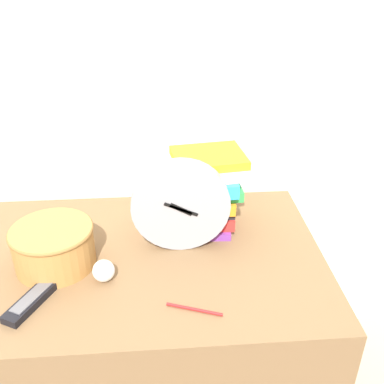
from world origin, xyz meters
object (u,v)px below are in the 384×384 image
Objects in this scene: book_stack at (202,190)px; basket at (53,245)px; tv_remote at (36,297)px; desk_clock at (181,206)px; pen at (194,309)px; crumpled_paper_ball at (104,271)px.

book_stack reaches higher than basket.
basket is at bearing -159.80° from book_stack.
basket reaches higher than tv_remote.
desk_clock is 0.12m from book_stack.
basket is 0.43m from pen.
desk_clock is at bearing -124.69° from book_stack.
book_stack is 4.43× the size of crumpled_paper_ball.
desk_clock is 0.30m from pen.
basket is (-0.35, -0.05, -0.08)m from desk_clock.
tv_remote is (-0.02, -0.14, -0.05)m from basket.
crumpled_paper_ball is at bearing -148.21° from desk_clock.
book_stack is at bearing 33.77° from tv_remote.
pen is at bearing -9.85° from tv_remote.
pen is at bearing -29.93° from basket.
book_stack is 0.46m from basket.
crumpled_paper_ball reaches higher than pen.
basket is at bearing 150.66° from crumpled_paper_ball.
book_stack is 1.16× the size of basket.
book_stack reaches higher than pen.
desk_clock is 1.07× the size of book_stack.
desk_clock reaches higher than tv_remote.
basket is (-0.42, -0.16, -0.07)m from book_stack.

